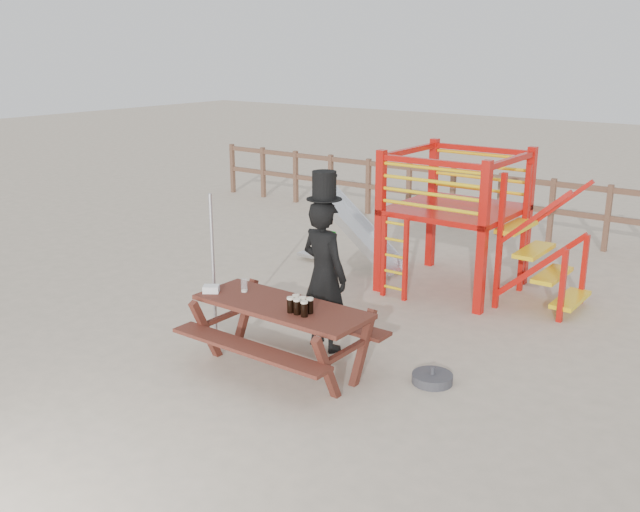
{
  "coord_description": "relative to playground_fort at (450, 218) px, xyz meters",
  "views": [
    {
      "loc": [
        4.69,
        -5.82,
        3.5
      ],
      "look_at": [
        -0.21,
        0.8,
        1.08
      ],
      "focal_mm": 40.0,
      "sensor_mm": 36.0,
      "label": 1
    }
  ],
  "objects": [
    {
      "name": "metal_pole",
      "position": [
        -1.25,
        -3.67,
        -0.13
      ],
      "size": [
        0.04,
        0.04,
        1.88
      ],
      "primitive_type": "cylinder",
      "color": "#B2B2B7",
      "rests_on": "ground"
    },
    {
      "name": "picnic_table",
      "position": [
        -0.15,
        -3.74,
        -0.58
      ],
      "size": [
        2.03,
        1.4,
        0.78
      ],
      "rotation": [
        0.0,
        0.0,
        -0.0
      ],
      "color": "maroon",
      "rests_on": "ground"
    },
    {
      "name": "paper_bag",
      "position": [
        -1.05,
        -3.91,
        -0.25
      ],
      "size": [
        0.23,
        0.22,
        0.08
      ],
      "primitive_type": "cube",
      "rotation": [
        0.0,
        0.0,
        0.62
      ],
      "color": "white",
      "rests_on": "picnic_table"
    },
    {
      "name": "man_with_hat",
      "position": [
        -0.15,
        -2.95,
        -0.11
      ],
      "size": [
        0.73,
        0.55,
        2.15
      ],
      "rotation": [
        0.0,
        0.0,
        2.96
      ],
      "color": "black",
      "rests_on": "ground"
    },
    {
      "name": "empty_glasses",
      "position": [
        -0.76,
        -3.67,
        -0.22
      ],
      "size": [
        0.08,
        0.08,
        0.15
      ],
      "color": "silver",
      "rests_on": "picnic_table"
    },
    {
      "name": "playground_fort",
      "position": [
        0.0,
        0.0,
        0.0
      ],
      "size": [
        4.71,
        1.84,
        2.1
      ],
      "color": "red",
      "rests_on": "ground"
    },
    {
      "name": "stout_pints",
      "position": [
        0.18,
        -3.83,
        -0.2
      ],
      "size": [
        0.27,
        0.19,
        0.17
      ],
      "color": "black",
      "rests_on": "picnic_table"
    },
    {
      "name": "back_fence",
      "position": [
        -0.12,
        3.42,
        -0.34
      ],
      "size": [
        15.09,
        0.09,
        1.2
      ],
      "color": "brown",
      "rests_on": "ground"
    },
    {
      "name": "ground",
      "position": [
        -0.12,
        -3.58,
        -1.07
      ],
      "size": [
        60.0,
        60.0,
        0.0
      ],
      "primitive_type": "plane",
      "color": "beige",
      "rests_on": "ground"
    },
    {
      "name": "parasol_base",
      "position": [
        1.37,
        -3.03,
        -1.02
      ],
      "size": [
        0.44,
        0.44,
        0.19
      ],
      "color": "#3C3C41",
      "rests_on": "ground"
    }
  ]
}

